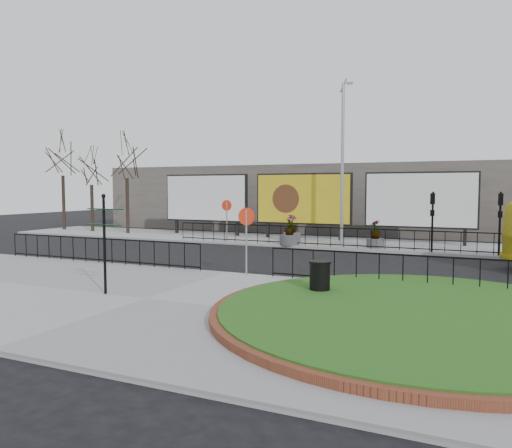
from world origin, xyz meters
The scene contains 25 objects.
ground centered at (0.00, 0.00, 0.00)m, with size 90.00×90.00×0.00m, color black.
pavement_near centered at (0.00, -5.00, 0.06)m, with size 30.00×10.00×0.12m, color gray.
pavement_far centered at (0.00, 12.00, 0.06)m, with size 44.00×6.00×0.12m, color gray.
brick_edge centered at (7.50, -4.00, 0.21)m, with size 10.40×10.40×0.18m, color brown.
grass_lawn centered at (7.50, -4.00, 0.23)m, with size 10.00×10.00×0.22m, color #244C14.
railing_near_left centered at (-6.00, -0.30, 0.67)m, with size 10.00×0.10×1.10m, color black, non-canonical shape.
railing_near_right centered at (6.50, -0.30, 0.67)m, with size 9.00×0.10×1.10m, color black, non-canonical shape.
railing_far centered at (1.00, 9.30, 0.67)m, with size 18.00×0.10×1.10m, color black, non-canonical shape.
speed_sign_far centered at (-5.00, 9.40, 1.92)m, with size 0.64×0.07×2.47m.
speed_sign_near centered at (1.00, -0.40, 1.92)m, with size 0.64×0.07×2.47m.
billboard_left centered at (-8.50, 12.97, 2.60)m, with size 6.20×0.31×4.10m.
billboard_mid centered at (-1.50, 12.97, 2.60)m, with size 6.20×0.31×4.10m.
billboard_right centered at (5.50, 12.97, 2.60)m, with size 6.20×0.31×4.10m.
lamp_post centered at (1.51, 11.00, 4.83)m, with size 0.74×0.18×9.23m.
signal_pole_a centered at (6.50, 9.34, 2.10)m, with size 0.22×0.26×3.00m.
signal_pole_b centered at (9.50, 9.34, 2.10)m, with size 0.22×0.26×3.00m.
tree_left centered at (-14.00, 11.50, 3.62)m, with size 2.00×2.00×7.00m, color #2D2119, non-canonical shape.
tree_mid centered at (-17.50, 11.80, 3.22)m, with size 2.00×2.00×6.20m, color #2D2119, non-canonical shape.
tree_far centered at (-20.50, 12.00, 3.87)m, with size 2.00×2.00×7.50m, color #2D2119, non-canonical shape.
building_backdrop centered at (0.00, 22.00, 2.50)m, with size 40.00×10.00×5.00m, color #5F5853.
fingerpost_sign centered at (-1.50, -5.00, 1.94)m, with size 1.41×0.36×3.01m.
litter_bin centered at (4.50, -2.75, 0.66)m, with size 0.64×0.64×1.06m.
planter_a centered at (-1.50, 11.00, 0.70)m, with size 1.04×1.04×1.61m.
planter_b centered at (-1.05, 9.40, 0.62)m, with size 1.07×1.07×1.50m.
planter_c centered at (3.57, 10.15, 0.67)m, with size 0.92×0.92×1.47m.
Camera 1 is at (8.78, -16.59, 3.31)m, focal length 35.00 mm.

